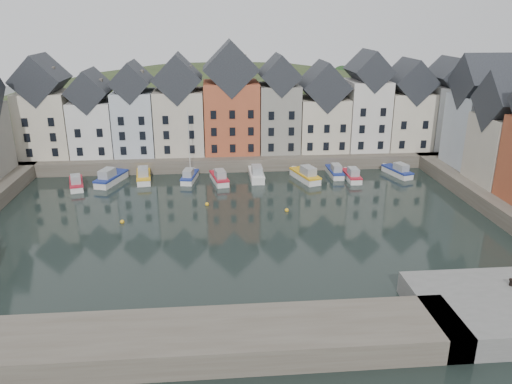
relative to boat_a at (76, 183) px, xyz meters
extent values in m
plane|color=black|center=(22.61, -16.64, -0.66)|extent=(260.00, 260.00, 0.00)
cube|color=#524A3F|center=(22.61, 13.36, 0.34)|extent=(90.00, 16.00, 2.00)
cube|color=#524A3F|center=(12.61, -38.64, 0.34)|extent=(50.00, 6.00, 2.00)
ellipsoid|color=#27351A|center=(22.61, 39.36, -18.66)|extent=(153.60, 70.40, 64.00)
sphere|color=#193316|center=(8.67, 34.29, 8.04)|extent=(5.77, 5.77, 5.77)
sphere|color=#193316|center=(47.47, 44.11, 7.46)|extent=(5.27, 5.27, 5.27)
sphere|color=#193316|center=(54.43, 37.56, 7.22)|extent=(5.07, 5.07, 5.07)
sphere|color=#193316|center=(36.88, 38.55, 7.16)|extent=(5.01, 5.01, 5.01)
sphere|color=#193316|center=(-15.06, 39.97, 5.92)|extent=(3.94, 3.94, 3.94)
sphere|color=#193316|center=(50.93, 43.61, 7.39)|extent=(5.21, 5.21, 5.21)
sphere|color=#193316|center=(24.60, 42.01, 7.67)|extent=(5.45, 5.45, 5.45)
sphere|color=#193316|center=(60.41, 31.67, 6.55)|extent=(4.49, 4.49, 4.49)
cube|color=beige|center=(-6.56, 11.36, 6.38)|extent=(7.67, 8.00, 10.07)
cube|color=black|center=(-6.56, 11.36, 13.31)|extent=(7.67, 8.16, 7.67)
cube|color=silver|center=(0.70, 11.36, 5.65)|extent=(6.56, 8.00, 8.61)
cube|color=black|center=(0.70, 11.36, 11.58)|extent=(6.56, 8.16, 6.56)
cube|color=silver|center=(7.24, 11.36, 6.35)|extent=(6.20, 8.00, 10.02)
cube|color=black|center=(7.24, 11.36, 12.90)|extent=(6.20, 8.16, 6.20)
cube|color=beige|center=(14.34, 11.36, 6.38)|extent=(7.70, 8.00, 10.08)
cube|color=black|center=(14.34, 11.36, 13.33)|extent=(7.70, 8.16, 7.70)
cube|color=#AC5031|center=(22.68, 11.36, 6.98)|extent=(8.69, 8.00, 11.28)
cube|color=black|center=(22.68, 11.36, 14.78)|extent=(8.69, 8.16, 8.69)
cube|color=gray|center=(30.38, 11.36, 6.73)|extent=(6.43, 8.00, 10.78)
cube|color=black|center=(30.38, 11.36, 13.72)|extent=(6.43, 8.16, 6.43)
cube|color=beige|center=(37.69, 11.36, 5.62)|extent=(7.88, 8.00, 8.56)
cube|color=black|center=(37.69, 11.36, 11.85)|extent=(7.88, 8.16, 7.88)
cube|color=silver|center=(45.03, 11.36, 6.98)|extent=(6.50, 8.00, 11.27)
cube|color=black|center=(45.03, 11.36, 14.22)|extent=(6.50, 8.16, 6.50)
cube|color=beige|center=(52.04, 11.36, 6.00)|extent=(7.23, 8.00, 9.32)
cube|color=black|center=(52.04, 11.36, 12.45)|extent=(7.23, 8.16, 7.23)
cube|color=silver|center=(58.89, 11.36, 6.50)|extent=(6.18, 8.00, 10.32)
cube|color=black|center=(58.89, 11.36, 13.19)|extent=(6.18, 8.16, 6.18)
cube|color=silver|center=(58.61, -0.38, 6.53)|extent=(7.47, 8.00, 10.38)
cube|color=black|center=(58.61, -0.38, 13.70)|extent=(7.62, 8.00, 8.00)
cube|color=beige|center=(58.61, -8.38, 5.78)|extent=(8.14, 8.00, 8.89)
sphere|color=gold|center=(18.61, -8.64, -0.51)|extent=(0.50, 0.50, 0.50)
sphere|color=gold|center=(28.61, -11.64, -0.51)|extent=(0.50, 0.50, 0.50)
sphere|color=gold|center=(8.61, -13.64, -0.51)|extent=(0.50, 0.50, 0.50)
cube|color=silver|center=(-0.05, 0.17, -0.33)|extent=(3.12, 5.89, 1.03)
cube|color=#B3192B|center=(-0.05, 0.17, 0.24)|extent=(3.24, 6.02, 0.24)
cube|color=#919598|center=(0.17, -0.64, 0.80)|extent=(1.86, 2.52, 1.13)
cube|color=silver|center=(4.57, 1.86, -0.27)|extent=(4.02, 6.91, 1.21)
cube|color=navy|center=(4.57, 1.86, 0.39)|extent=(4.16, 7.07, 0.28)
cube|color=#919598|center=(4.25, 0.92, 1.05)|extent=(2.32, 3.01, 1.33)
cube|color=silver|center=(9.15, 2.63, -0.29)|extent=(2.66, 6.46, 1.15)
cube|color=gold|center=(9.15, 2.63, 0.34)|extent=(2.78, 6.60, 0.26)
cube|color=#919598|center=(9.27, 1.70, 0.96)|extent=(1.77, 2.68, 1.26)
cube|color=silver|center=(16.01, 1.99, -0.34)|extent=(2.55, 5.69, 1.01)
cube|color=navy|center=(16.01, 1.99, 0.21)|extent=(2.66, 5.81, 0.23)
cube|color=#919598|center=(15.87, 1.17, 0.76)|extent=(1.63, 2.38, 1.10)
cylinder|color=silver|center=(16.10, 2.53, 4.83)|extent=(0.13, 0.13, 10.06)
cube|color=silver|center=(20.35, 0.84, -0.32)|extent=(2.82, 6.03, 1.06)
cube|color=#B3192B|center=(20.35, 0.84, 0.26)|extent=(2.94, 6.16, 0.24)
cube|color=#919598|center=(20.52, -0.02, 0.84)|extent=(1.77, 2.54, 1.16)
cube|color=silver|center=(25.96, 2.00, -0.29)|extent=(1.95, 6.31, 1.15)
cube|color=silver|center=(25.96, 2.00, 0.34)|extent=(2.05, 6.44, 0.26)
cube|color=#919598|center=(25.97, 1.06, 0.97)|extent=(1.49, 2.53, 1.26)
cube|color=silver|center=(33.15, 0.72, -0.28)|extent=(3.76, 6.79, 1.19)
cube|color=gold|center=(33.15, 0.72, 0.37)|extent=(3.91, 6.95, 0.27)
cube|color=#919598|center=(33.44, -0.21, 1.02)|extent=(2.21, 2.93, 1.30)
cube|color=silver|center=(38.12, 2.58, -0.34)|extent=(1.68, 5.54, 1.01)
cube|color=navy|center=(38.12, 2.58, 0.22)|extent=(1.77, 5.65, 0.23)
cube|color=#919598|center=(38.12, 1.75, 0.77)|extent=(1.30, 2.22, 1.11)
cube|color=silver|center=(40.15, 0.37, -0.33)|extent=(1.72, 5.61, 1.03)
cube|color=#B3192B|center=(40.15, 0.37, 0.23)|extent=(1.81, 5.72, 0.23)
cube|color=#919598|center=(40.15, -0.47, 0.79)|extent=(1.32, 2.25, 1.12)
cube|color=silver|center=(47.73, 1.87, -0.32)|extent=(3.26, 5.99, 1.05)
cube|color=navy|center=(47.73, 1.87, 0.25)|extent=(3.38, 6.13, 0.24)
cube|color=#919598|center=(47.97, 1.05, 0.82)|extent=(1.93, 2.58, 1.15)
cylinder|color=black|center=(44.08, -34.77, 1.59)|extent=(0.36, 0.36, 0.50)
cylinder|color=black|center=(44.08, -34.77, 1.86)|extent=(0.48, 0.48, 0.08)
camera|label=1|loc=(19.71, -69.33, 22.57)|focal=35.00mm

